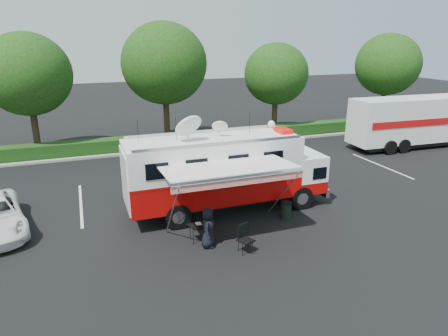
% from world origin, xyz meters
% --- Properties ---
extents(ground_plane, '(120.00, 120.00, 0.00)m').
position_xyz_m(ground_plane, '(0.00, 0.00, 0.00)').
color(ground_plane, black).
rests_on(ground_plane, ground).
extents(back_border, '(60.00, 6.14, 8.87)m').
position_xyz_m(back_border, '(1.14, 12.90, 5.00)').
color(back_border, '#9E998E').
rests_on(back_border, ground_plane).
extents(stall_lines, '(24.12, 5.50, 0.01)m').
position_xyz_m(stall_lines, '(-0.50, 3.00, 0.00)').
color(stall_lines, silver).
rests_on(stall_lines, ground_plane).
extents(command_truck, '(9.33, 2.57, 4.48)m').
position_xyz_m(command_truck, '(-0.08, -0.00, 1.92)').
color(command_truck, black).
rests_on(command_truck, ground_plane).
extents(awning, '(5.10, 2.63, 3.08)m').
position_xyz_m(awning, '(-0.92, -2.67, 2.89)').
color(awning, silver).
rests_on(awning, ground_plane).
extents(person, '(0.79, 0.92, 1.60)m').
position_xyz_m(person, '(-1.95, -3.04, 0.00)').
color(person, black).
rests_on(person, ground_plane).
extents(folding_table, '(0.98, 0.82, 0.72)m').
position_xyz_m(folding_table, '(-2.09, -2.45, 0.67)').
color(folding_table, black).
rests_on(folding_table, ground_plane).
extents(folding_chair, '(0.66, 0.70, 1.07)m').
position_xyz_m(folding_chair, '(-0.77, -3.81, 0.64)').
color(folding_chair, black).
rests_on(folding_chair, ground_plane).
extents(trash_bin, '(0.50, 0.50, 0.75)m').
position_xyz_m(trash_bin, '(2.13, -1.76, 0.38)').
color(trash_bin, black).
rests_on(trash_bin, ground_plane).
extents(semi_trailer, '(11.89, 3.01, 3.64)m').
position_xyz_m(semi_trailer, '(17.75, 5.94, 1.92)').
color(semi_trailer, silver).
rests_on(semi_trailer, ground_plane).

